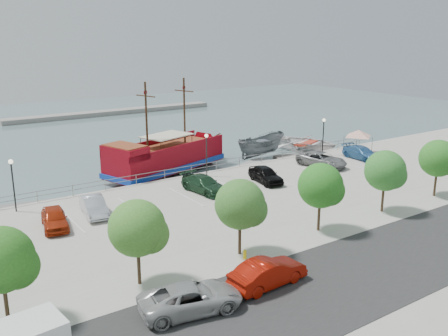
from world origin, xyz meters
TOP-DOWN VIEW (x-y plane):
  - ground at (0.00, 0.00)m, footprint 160.00×160.00m
  - street at (0.00, -16.00)m, footprint 100.00×8.00m
  - sidewalk at (0.00, -10.00)m, footprint 100.00×4.00m
  - seawall_railing at (0.00, 7.80)m, footprint 50.00×0.06m
  - far_shore at (10.00, 55.00)m, footprint 40.00×3.00m
  - pirate_ship at (0.01, 13.26)m, footprint 16.96×9.30m
  - patrol_boat at (11.39, 12.16)m, footprint 7.26×3.17m
  - speedboat at (18.69, 11.99)m, footprint 8.31×9.65m
  - dock_west at (-15.31, 9.20)m, footprint 7.10×3.37m
  - dock_mid at (7.15, 9.20)m, footprint 7.88×4.89m
  - dock_east at (15.82, 9.20)m, footprint 7.70×4.57m
  - canopy_tent at (20.30, 4.99)m, footprint 4.37×4.37m
  - street_van at (-14.05, -14.10)m, footprint 5.72×3.43m
  - street_sedan at (-9.12, -14.22)m, footprint 4.86×1.96m
  - fire_hydrant at (-8.18, -10.80)m, footprint 0.23×0.23m
  - lamp_post_left at (-18.00, 6.50)m, footprint 0.36×0.36m
  - lamp_post_mid at (0.00, 6.50)m, footprint 0.36×0.36m
  - lamp_post_right at (16.00, 6.50)m, footprint 0.36×0.36m
  - tree_a at (-21.85, -10.07)m, footprint 3.30×3.20m
  - tree_b at (-14.85, -10.07)m, footprint 3.30×3.20m
  - tree_c at (-7.85, -10.07)m, footprint 3.30×3.20m
  - tree_d at (-0.85, -10.07)m, footprint 3.30×3.20m
  - tree_e at (6.15, -10.07)m, footprint 3.30×3.20m
  - tree_f at (13.15, -10.07)m, footprint 3.30×3.20m
  - parked_car_a at (-16.45, 1.25)m, footprint 2.48×4.53m
  - parked_car_b at (-13.13, 2.24)m, footprint 2.19×4.62m
  - parked_car_d at (-2.94, 2.31)m, footprint 2.62×5.26m
  - parked_car_e at (3.50, 1.56)m, footprint 2.56×4.77m
  - parked_car_g at (12.11, 2.75)m, footprint 3.57×5.91m
  - parked_car_h at (18.18, 2.54)m, footprint 2.45×5.12m

SIDE VIEW (x-z plane):
  - ground at x=0.00m, z-range -1.00..-1.00m
  - dock_west at x=-15.31m, z-range -1.00..-0.61m
  - dock_east at x=15.82m, z-range -1.00..-0.58m
  - dock_mid at x=7.15m, z-range -1.00..-0.56m
  - far_shore at x=10.00m, z-range -1.00..-0.20m
  - speedboat at x=18.69m, z-range -1.00..0.68m
  - street at x=0.00m, z-range -0.01..0.03m
  - sidewalk at x=0.00m, z-range -0.01..0.04m
  - fire_hydrant at x=-8.18m, z-range 0.03..0.70m
  - patrol_boat at x=11.39m, z-range -1.00..1.74m
  - seawall_railing at x=0.00m, z-range 0.03..1.03m
  - parked_car_h at x=18.18m, z-range 0.00..1.44m
  - parked_car_a at x=-16.45m, z-range 0.00..1.46m
  - parked_car_b at x=-13.13m, z-range 0.00..1.46m
  - parked_car_d at x=-2.94m, z-range 0.00..1.47m
  - street_van at x=-14.05m, z-range 0.00..1.49m
  - pirate_ship at x=0.01m, z-range -4.50..6.02m
  - parked_car_g at x=12.11m, z-range 0.00..1.54m
  - parked_car_e at x=3.50m, z-range 0.00..1.54m
  - street_sedan at x=-9.12m, z-range 0.00..1.57m
  - canopy_tent at x=20.30m, z-range 1.16..4.29m
  - lamp_post_left at x=-18.00m, z-range 0.80..5.08m
  - lamp_post_mid at x=0.00m, z-range 0.80..5.08m
  - lamp_post_right at x=16.00m, z-range 0.80..5.08m
  - tree_a at x=-21.85m, z-range 0.80..5.80m
  - tree_b at x=-14.85m, z-range 0.80..5.80m
  - tree_c at x=-7.85m, z-range 0.80..5.80m
  - tree_d at x=-0.85m, z-range 0.80..5.80m
  - tree_e at x=6.15m, z-range 0.80..5.80m
  - tree_f at x=13.15m, z-range 0.80..5.80m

